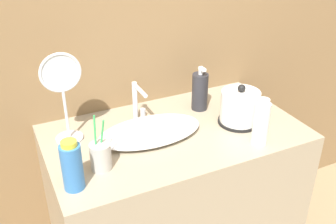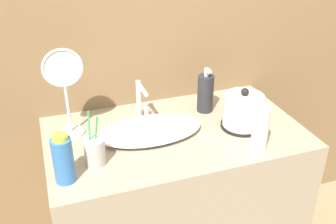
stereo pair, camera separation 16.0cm
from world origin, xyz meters
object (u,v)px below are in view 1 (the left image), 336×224
at_px(mouthwash_bottle, 261,122).
at_px(lotion_bottle, 200,91).
at_px(electric_kettle, 240,109).
at_px(toothbrush_cup, 101,156).
at_px(vanity_mirror, 63,91).
at_px(faucet, 138,100).
at_px(shampoo_bottle, 72,166).

bearing_deg(mouthwash_bottle, lotion_bottle, 100.95).
xyz_separation_m(electric_kettle, mouthwash_bottle, (-0.02, -0.17, 0.02)).
bearing_deg(mouthwash_bottle, electric_kettle, 83.34).
relative_size(electric_kettle, lotion_bottle, 0.87).
height_order(toothbrush_cup, lotion_bottle, toothbrush_cup).
distance_m(electric_kettle, toothbrush_cup, 0.64).
bearing_deg(mouthwash_bottle, vanity_mirror, 152.44).
bearing_deg(faucet, lotion_bottle, -4.47).
relative_size(electric_kettle, toothbrush_cup, 0.85).
distance_m(toothbrush_cup, shampoo_bottle, 0.14).
bearing_deg(faucet, shampoo_bottle, -137.25).
height_order(toothbrush_cup, shampoo_bottle, toothbrush_cup).
xyz_separation_m(toothbrush_cup, shampoo_bottle, (-0.12, -0.07, 0.04)).
relative_size(toothbrush_cup, shampoo_bottle, 1.16).
height_order(electric_kettle, shampoo_bottle, shampoo_bottle).
bearing_deg(electric_kettle, vanity_mirror, 165.20).
height_order(faucet, shampoo_bottle, shampoo_bottle).
xyz_separation_m(mouthwash_bottle, vanity_mirror, (-0.68, 0.35, 0.12)).
bearing_deg(toothbrush_cup, shampoo_bottle, -150.39).
distance_m(faucet, electric_kettle, 0.44).
bearing_deg(vanity_mirror, toothbrush_cup, -76.35).
bearing_deg(shampoo_bottle, electric_kettle, 9.58).
bearing_deg(shampoo_bottle, mouthwash_bottle, -3.32).
bearing_deg(shampoo_bottle, toothbrush_cup, 29.61).
bearing_deg(vanity_mirror, faucet, 5.11).
bearing_deg(electric_kettle, toothbrush_cup, -174.47).
bearing_deg(electric_kettle, lotion_bottle, 115.25).
distance_m(faucet, shampoo_bottle, 0.50).
bearing_deg(vanity_mirror, electric_kettle, -14.80).
height_order(faucet, toothbrush_cup, toothbrush_cup).
bearing_deg(faucet, toothbrush_cup, -132.64).
xyz_separation_m(electric_kettle, lotion_bottle, (-0.09, 0.19, 0.02)).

